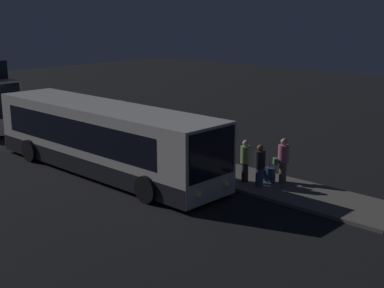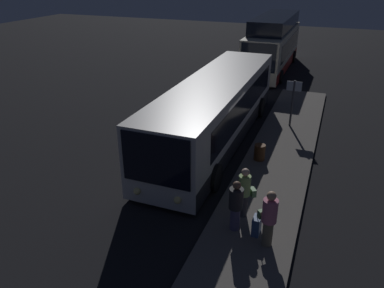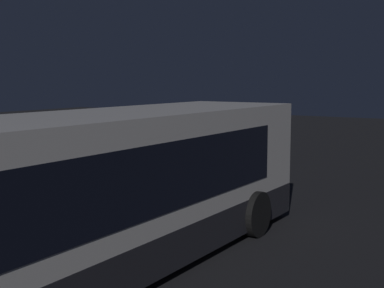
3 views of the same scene
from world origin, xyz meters
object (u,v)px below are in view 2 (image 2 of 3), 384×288
(bus_lead, at_px, (216,111))
(trash_bin, at_px, (260,152))
(suitcase, at_px, (257,225))
(sign_post, at_px, (293,97))
(passenger_boarding, at_px, (245,191))
(passenger_with_bags, at_px, (269,217))
(bus_second, at_px, (273,46))
(passenger_waiting, at_px, (236,204))

(bus_lead, xyz_separation_m, trash_bin, (1.51, 2.35, -0.95))
(suitcase, relative_size, sign_post, 0.36)
(passenger_boarding, height_order, suitcase, passenger_boarding)
(passenger_with_bags, height_order, sign_post, sign_post)
(bus_second, relative_size, passenger_waiting, 6.44)
(suitcase, distance_m, sign_post, 8.82)
(bus_second, height_order, suitcase, bus_second)
(passenger_waiting, xyz_separation_m, passenger_with_bags, (0.35, 1.02, 0.07))
(passenger_boarding, bearing_deg, passenger_with_bags, 5.72)
(bus_lead, relative_size, passenger_with_bags, 6.96)
(passenger_boarding, relative_size, suitcase, 2.03)
(bus_second, relative_size, passenger_with_bags, 6.01)
(bus_lead, height_order, suitcase, bus_lead)
(bus_second, height_order, passenger_with_bags, bus_second)
(bus_lead, distance_m, passenger_boarding, 6.04)
(bus_lead, distance_m, bus_second, 13.87)
(bus_lead, xyz_separation_m, passenger_with_bags, (6.50, 3.61, -0.34))
(suitcase, bearing_deg, sign_post, -178.42)
(trash_bin, bearing_deg, passenger_with_bags, 14.16)
(bus_lead, relative_size, trash_bin, 18.63)
(passenger_with_bags, bearing_deg, passenger_waiting, 116.15)
(bus_second, height_order, sign_post, bus_second)
(bus_lead, bearing_deg, sign_post, 130.80)
(passenger_boarding, bearing_deg, bus_lead, 171.05)
(passenger_waiting, bearing_deg, passenger_with_bags, -139.35)
(bus_second, distance_m, passenger_with_bags, 20.69)
(passenger_with_bags, bearing_deg, trash_bin, 59.04)
(bus_lead, bearing_deg, trash_bin, 57.34)
(passenger_boarding, relative_size, passenger_with_bags, 0.96)
(bus_lead, distance_m, sign_post, 3.96)
(trash_bin, bearing_deg, suitcase, 10.84)
(passenger_waiting, height_order, passenger_with_bags, passenger_with_bags)
(bus_lead, height_order, trash_bin, bus_lead)
(passenger_boarding, distance_m, suitcase, 1.12)
(sign_post, bearing_deg, passenger_waiting, -2.67)
(bus_second, relative_size, trash_bin, 16.09)
(passenger_waiting, distance_m, sign_post, 8.77)
(trash_bin, bearing_deg, sign_post, 171.00)
(passenger_boarding, distance_m, trash_bin, 3.95)
(sign_post, bearing_deg, passenger_with_bags, 3.85)
(passenger_with_bags, bearing_deg, suitcase, 92.05)
(bus_lead, xyz_separation_m, passenger_boarding, (5.41, 2.66, -0.38))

